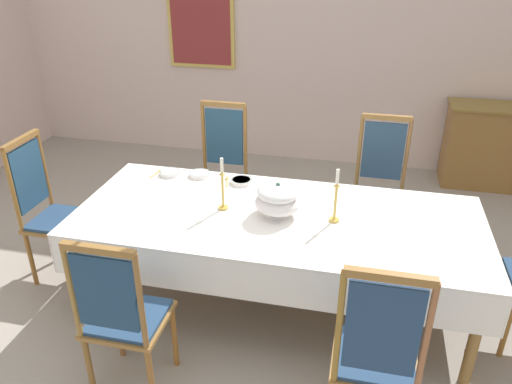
{
  "coord_description": "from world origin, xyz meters",
  "views": [
    {
      "loc": [
        0.52,
        -2.81,
        2.45
      ],
      "look_at": [
        -0.15,
        0.14,
        0.92
      ],
      "focal_mm": 35.07,
      "sensor_mm": 36.0,
      "label": 1
    }
  ],
  "objects_px": {
    "chair_south_b": "(376,353)",
    "spoon_secondary": "(227,179)",
    "soup_tureen": "(278,199)",
    "candlestick_west": "(223,188)",
    "bowl_near_right": "(241,181)",
    "framed_painting": "(200,11)",
    "bowl_far_left": "(200,174)",
    "spoon_primary": "(159,171)",
    "candlestick_east": "(336,200)",
    "chair_head_west": "(49,209)",
    "bowl_near_left": "(170,172)",
    "chair_north_a": "(221,169)",
    "chair_north_b": "(380,185)",
    "chair_south_a": "(122,315)",
    "dining_table": "(277,224)"
  },
  "relations": [
    {
      "from": "candlestick_west",
      "to": "bowl_near_left",
      "type": "height_order",
      "value": "candlestick_west"
    },
    {
      "from": "spoon_primary",
      "to": "framed_painting",
      "type": "height_order",
      "value": "framed_painting"
    },
    {
      "from": "chair_south_a",
      "to": "bowl_far_left",
      "type": "bearing_deg",
      "value": 90.95
    },
    {
      "from": "candlestick_east",
      "to": "bowl_near_left",
      "type": "relative_size",
      "value": 2.35
    },
    {
      "from": "chair_north_a",
      "to": "bowl_far_left",
      "type": "distance_m",
      "value": 0.54
    },
    {
      "from": "soup_tureen",
      "to": "bowl_near_right",
      "type": "bearing_deg",
      "value": 130.52
    },
    {
      "from": "bowl_far_left",
      "to": "spoon_primary",
      "type": "distance_m",
      "value": 0.35
    },
    {
      "from": "chair_head_west",
      "to": "bowl_near_left",
      "type": "distance_m",
      "value": 0.96
    },
    {
      "from": "chair_north_b",
      "to": "spoon_primary",
      "type": "relative_size",
      "value": 6.66
    },
    {
      "from": "spoon_secondary",
      "to": "bowl_far_left",
      "type": "bearing_deg",
      "value": 160.26
    },
    {
      "from": "soup_tureen",
      "to": "candlestick_west",
      "type": "bearing_deg",
      "value": 180.0
    },
    {
      "from": "chair_north_b",
      "to": "bowl_near_left",
      "type": "distance_m",
      "value": 1.75
    },
    {
      "from": "chair_head_west",
      "to": "bowl_far_left",
      "type": "relative_size",
      "value": 7.02
    },
    {
      "from": "spoon_primary",
      "to": "framed_painting",
      "type": "distance_m",
      "value": 2.54
    },
    {
      "from": "candlestick_east",
      "to": "chair_head_west",
      "type": "bearing_deg",
      "value": 180.0
    },
    {
      "from": "chair_south_a",
      "to": "bowl_near_right",
      "type": "relative_size",
      "value": 6.46
    },
    {
      "from": "bowl_near_right",
      "to": "spoon_secondary",
      "type": "xyz_separation_m",
      "value": [
        -0.12,
        0.03,
        -0.01
      ]
    },
    {
      "from": "bowl_far_left",
      "to": "candlestick_west",
      "type": "bearing_deg",
      "value": -55.01
    },
    {
      "from": "chair_north_a",
      "to": "bowl_far_left",
      "type": "relative_size",
      "value": 7.17
    },
    {
      "from": "chair_north_a",
      "to": "spoon_primary",
      "type": "bearing_deg",
      "value": 53.97
    },
    {
      "from": "chair_north_a",
      "to": "bowl_near_left",
      "type": "distance_m",
      "value": 0.63
    },
    {
      "from": "bowl_near_right",
      "to": "chair_head_west",
      "type": "bearing_deg",
      "value": -163.27
    },
    {
      "from": "dining_table",
      "to": "bowl_far_left",
      "type": "xyz_separation_m",
      "value": [
        -0.72,
        0.48,
        0.09
      ]
    },
    {
      "from": "chair_north_a",
      "to": "bowl_far_left",
      "type": "height_order",
      "value": "chair_north_a"
    },
    {
      "from": "chair_north_a",
      "to": "bowl_near_right",
      "type": "bearing_deg",
      "value": 120.6
    },
    {
      "from": "bowl_far_left",
      "to": "framed_painting",
      "type": "distance_m",
      "value": 2.61
    },
    {
      "from": "spoon_secondary",
      "to": "chair_south_b",
      "type": "bearing_deg",
      "value": -64.65
    },
    {
      "from": "chair_south_b",
      "to": "spoon_secondary",
      "type": "bearing_deg",
      "value": 129.4
    },
    {
      "from": "bowl_near_right",
      "to": "framed_painting",
      "type": "relative_size",
      "value": 0.14
    },
    {
      "from": "candlestick_east",
      "to": "bowl_near_left",
      "type": "height_order",
      "value": "candlestick_east"
    },
    {
      "from": "spoon_secondary",
      "to": "chair_north_a",
      "type": "bearing_deg",
      "value": 97.28
    },
    {
      "from": "chair_north_a",
      "to": "soup_tureen",
      "type": "bearing_deg",
      "value": 125.21
    },
    {
      "from": "chair_north_b",
      "to": "chair_head_west",
      "type": "height_order",
      "value": "chair_north_b"
    },
    {
      "from": "chair_south_a",
      "to": "chair_south_b",
      "type": "distance_m",
      "value": 1.39
    },
    {
      "from": "chair_south_b",
      "to": "framed_painting",
      "type": "height_order",
      "value": "framed_painting"
    },
    {
      "from": "chair_south_b",
      "to": "spoon_secondary",
      "type": "xyz_separation_m",
      "value": [
        -1.18,
        1.44,
        0.17
      ]
    },
    {
      "from": "candlestick_east",
      "to": "spoon_primary",
      "type": "height_order",
      "value": "candlestick_east"
    },
    {
      "from": "bowl_near_left",
      "to": "bowl_near_right",
      "type": "height_order",
      "value": "same"
    },
    {
      "from": "bowl_near_right",
      "to": "chair_north_a",
      "type": "bearing_deg",
      "value": 120.6
    },
    {
      "from": "spoon_primary",
      "to": "spoon_secondary",
      "type": "bearing_deg",
      "value": 7.14
    },
    {
      "from": "chair_north_a",
      "to": "framed_painting",
      "type": "distance_m",
      "value": 2.26
    },
    {
      "from": "dining_table",
      "to": "bowl_near_left",
      "type": "relative_size",
      "value": 17.14
    },
    {
      "from": "bowl_near_right",
      "to": "spoon_primary",
      "type": "height_order",
      "value": "bowl_near_right"
    },
    {
      "from": "candlestick_west",
      "to": "chair_north_a",
      "type": "bearing_deg",
      "value": 107.41
    },
    {
      "from": "chair_head_west",
      "to": "bowl_far_left",
      "type": "bearing_deg",
      "value": 114.05
    },
    {
      "from": "candlestick_east",
      "to": "bowl_near_right",
      "type": "bearing_deg",
      "value": 150.32
    },
    {
      "from": "spoon_secondary",
      "to": "framed_painting",
      "type": "relative_size",
      "value": 0.14
    },
    {
      "from": "chair_north_b",
      "to": "chair_south_b",
      "type": "bearing_deg",
      "value": 90.0
    },
    {
      "from": "chair_head_west",
      "to": "spoon_secondary",
      "type": "xyz_separation_m",
      "value": [
        1.3,
        0.45,
        0.18
      ]
    },
    {
      "from": "bowl_near_left",
      "to": "spoon_primary",
      "type": "height_order",
      "value": "bowl_near_left"
    }
  ]
}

